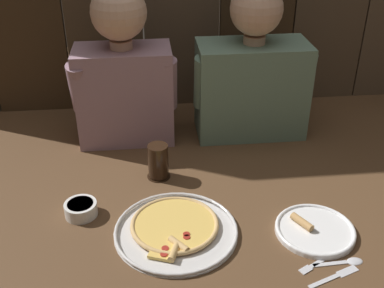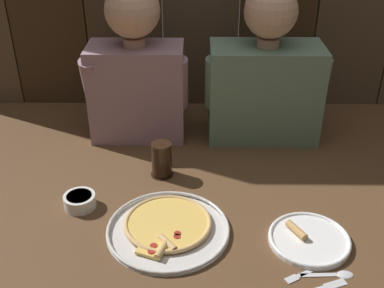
{
  "view_description": "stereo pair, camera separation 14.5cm",
  "coord_description": "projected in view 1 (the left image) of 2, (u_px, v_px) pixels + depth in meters",
  "views": [
    {
      "loc": [
        -0.16,
        -1.14,
        0.91
      ],
      "look_at": [
        -0.03,
        0.1,
        0.18
      ],
      "focal_mm": 44.33,
      "sensor_mm": 36.0,
      "label": 1
    },
    {
      "loc": [
        -0.02,
        -1.15,
        0.91
      ],
      "look_at": [
        -0.03,
        0.1,
        0.18
      ],
      "focal_mm": 44.33,
      "sensor_mm": 36.0,
      "label": 2
    }
  ],
  "objects": [
    {
      "name": "diner_right",
      "position": [
        252.0,
        68.0,
        1.76
      ],
      "size": [
        0.45,
        0.21,
        0.58
      ],
      "color": "slate",
      "rests_on": "ground"
    },
    {
      "name": "pizza_tray",
      "position": [
        176.0,
        229.0,
        1.37
      ],
      "size": [
        0.36,
        0.36,
        0.03
      ],
      "color": "silver",
      "rests_on": "ground"
    },
    {
      "name": "dinner_plate",
      "position": [
        315.0,
        230.0,
        1.36
      ],
      "size": [
        0.23,
        0.23,
        0.03
      ],
      "color": "white",
      "rests_on": "ground"
    },
    {
      "name": "drinking_glass",
      "position": [
        158.0,
        162.0,
        1.59
      ],
      "size": [
        0.08,
        0.08,
        0.12
      ],
      "color": "black",
      "rests_on": "ground"
    },
    {
      "name": "table_fork",
      "position": [
        316.0,
        263.0,
        1.26
      ],
      "size": [
        0.12,
        0.08,
        0.01
      ],
      "color": "silver",
      "rests_on": "ground"
    },
    {
      "name": "table_knife",
      "position": [
        334.0,
        277.0,
        1.22
      ],
      "size": [
        0.15,
        0.07,
        0.01
      ],
      "color": "silver",
      "rests_on": "ground"
    },
    {
      "name": "diner_left",
      "position": [
        123.0,
        68.0,
        1.71
      ],
      "size": [
        0.39,
        0.21,
        0.59
      ],
      "color": "gray",
      "rests_on": "ground"
    },
    {
      "name": "dipping_bowl",
      "position": [
        81.0,
        208.0,
        1.43
      ],
      "size": [
        0.1,
        0.1,
        0.04
      ],
      "color": "white",
      "rests_on": "ground"
    },
    {
      "name": "ground_plane",
      "position": [
        205.0,
        210.0,
        1.46
      ],
      "size": [
        3.2,
        3.2,
        0.0
      ],
      "primitive_type": "plane",
      "color": "brown"
    },
    {
      "name": "table_spoon",
      "position": [
        347.0,
        261.0,
        1.26
      ],
      "size": [
        0.14,
        0.03,
        0.01
      ],
      "color": "silver",
      "rests_on": "ground"
    }
  ]
}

